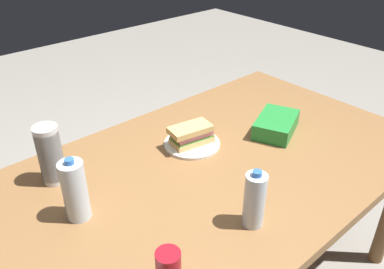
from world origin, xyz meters
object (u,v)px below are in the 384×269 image
at_px(dining_table, 204,185).
at_px(water_bottle_tall, 75,191).
at_px(sandwich, 191,134).
at_px(plastic_cup_stack, 50,155).
at_px(chip_bag, 276,125).
at_px(paper_plate, 192,144).
at_px(water_bottle_spare, 255,200).

height_order(dining_table, water_bottle_tall, water_bottle_tall).
relative_size(sandwich, plastic_cup_stack, 0.89).
relative_size(chip_bag, plastic_cup_stack, 1.04).
relative_size(dining_table, paper_plate, 7.87).
xyz_separation_m(paper_plate, sandwich, (0.00, 0.00, 0.05)).
bearing_deg(sandwich, water_bottle_spare, 71.44).
bearing_deg(paper_plate, water_bottle_tall, 8.24).
bearing_deg(dining_table, water_bottle_tall, -9.49).
relative_size(paper_plate, sandwich, 1.17).
distance_m(sandwich, chip_bag, 0.38).
xyz_separation_m(paper_plate, chip_bag, (-0.34, 0.16, 0.03)).
xyz_separation_m(paper_plate, water_bottle_tall, (0.55, 0.08, 0.10)).
relative_size(water_bottle_tall, water_bottle_spare, 1.10).
height_order(paper_plate, sandwich, sandwich).
distance_m(paper_plate, sandwich, 0.05).
bearing_deg(water_bottle_tall, water_bottle_spare, 135.20).
xyz_separation_m(dining_table, water_bottle_tall, (0.47, -0.08, 0.18)).
distance_m(water_bottle_tall, water_bottle_spare, 0.55).
bearing_deg(water_bottle_spare, dining_table, -105.22).
height_order(paper_plate, chip_bag, chip_bag).
bearing_deg(water_bottle_tall, paper_plate, -171.76).
bearing_deg(water_bottle_tall, chip_bag, 174.88).
relative_size(water_bottle_tall, plastic_cup_stack, 0.99).
xyz_separation_m(dining_table, water_bottle_spare, (0.08, 0.31, 0.17)).
xyz_separation_m(paper_plate, water_bottle_spare, (0.16, 0.46, 0.09)).
height_order(chip_bag, water_bottle_tall, water_bottle_tall).
xyz_separation_m(sandwich, chip_bag, (-0.35, 0.16, -0.02)).
bearing_deg(dining_table, sandwich, -114.70).
bearing_deg(plastic_cup_stack, sandwich, 164.21).
bearing_deg(water_bottle_spare, paper_plate, -108.96).
distance_m(paper_plate, chip_bag, 0.38).
height_order(dining_table, water_bottle_spare, water_bottle_spare).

